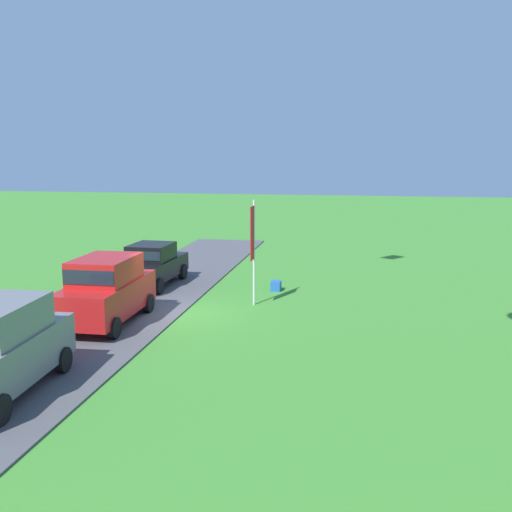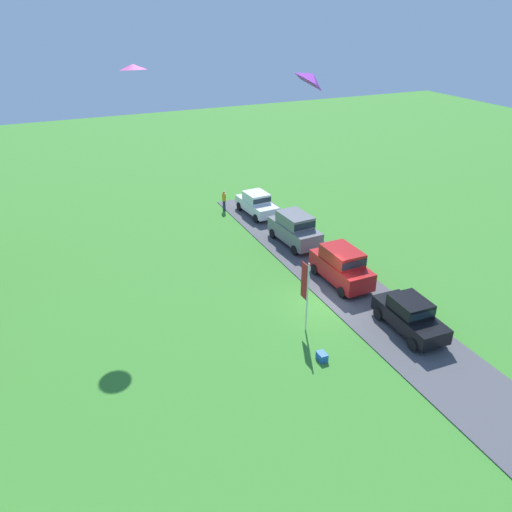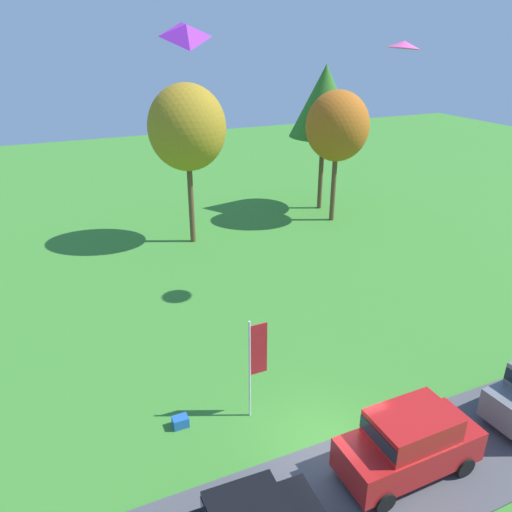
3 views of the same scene
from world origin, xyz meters
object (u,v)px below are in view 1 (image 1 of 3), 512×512
Objects in this scene: car_suv_by_flagpole at (106,288)px; flag_banner at (253,240)px; cooler_box at (276,286)px; car_sedan_far_end at (152,263)px.

flag_banner reaches higher than car_suv_by_flagpole.
cooler_box is (-2.74, 0.49, -2.36)m from flag_banner.
car_suv_by_flagpole reaches higher than cooler_box.
car_suv_by_flagpole is (5.82, 0.49, 0.25)m from car_sedan_far_end.
car_suv_by_flagpole is at bearing 4.79° from car_sedan_far_end.
car_sedan_far_end is 5.49m from cooler_box.
flag_banner is at bearing 126.71° from car_suv_by_flagpole.
cooler_box is (-0.23, 5.42, -0.84)m from car_sedan_far_end.
cooler_box is at bearing 140.82° from car_suv_by_flagpole.
car_sedan_far_end is at bearing -117.03° from flag_banner.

